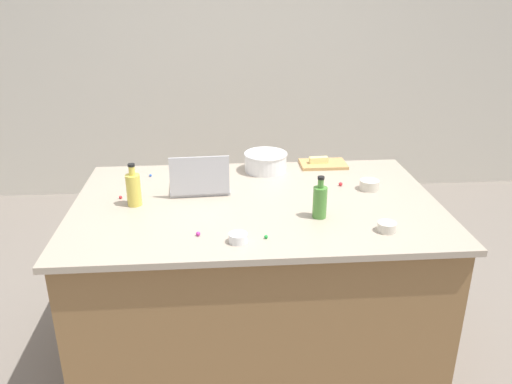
{
  "coord_description": "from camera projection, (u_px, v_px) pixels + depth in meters",
  "views": [
    {
      "loc": [
        -0.18,
        -2.36,
        1.93
      ],
      "look_at": [
        0.0,
        0.0,
        0.95
      ],
      "focal_mm": 35.92,
      "sensor_mm": 36.0,
      "label": 1
    }
  ],
  "objects": [
    {
      "name": "ground_plane",
      "position": [
        256.0,
        346.0,
        2.92
      ],
      "size": [
        12.0,
        12.0,
        0.0
      ],
      "primitive_type": "plane",
      "color": "slate"
    },
    {
      "name": "wall_back",
      "position": [
        235.0,
        55.0,
        4.67
      ],
      "size": [
        8.0,
        0.1,
        2.6
      ],
      "primitive_type": "cube",
      "color": "beige",
      "rests_on": "ground"
    },
    {
      "name": "island_counter",
      "position": [
        256.0,
        278.0,
        2.75
      ],
      "size": [
        1.82,
        1.17,
        0.9
      ],
      "color": "olive",
      "rests_on": "ground"
    },
    {
      "name": "laptop",
      "position": [
        200.0,
        183.0,
        2.67
      ],
      "size": [
        0.32,
        0.25,
        0.22
      ],
      "color": "#B7B7BC",
      "rests_on": "island_counter"
    },
    {
      "name": "mixing_bowl_large",
      "position": [
        266.0,
        161.0,
        2.97
      ],
      "size": [
        0.25,
        0.25,
        0.11
      ],
      "color": "white",
      "rests_on": "island_counter"
    },
    {
      "name": "bottle_olive",
      "position": [
        320.0,
        201.0,
        2.37
      ],
      "size": [
        0.07,
        0.07,
        0.2
      ],
      "color": "#4C8C38",
      "rests_on": "island_counter"
    },
    {
      "name": "bottle_oil",
      "position": [
        134.0,
        189.0,
        2.5
      ],
      "size": [
        0.07,
        0.07,
        0.22
      ],
      "color": "#DBC64C",
      "rests_on": "island_counter"
    },
    {
      "name": "cutting_board",
      "position": [
        323.0,
        164.0,
        3.07
      ],
      "size": [
        0.27,
        0.18,
        0.02
      ],
      "primitive_type": "cube",
      "color": "tan",
      "rests_on": "island_counter"
    },
    {
      "name": "butter_stick_left",
      "position": [
        319.0,
        160.0,
        3.06
      ],
      "size": [
        0.11,
        0.04,
        0.04
      ],
      "primitive_type": "cube",
      "rotation": [
        0.0,
        0.0,
        0.08
      ],
      "color": "#F4E58C",
      "rests_on": "cutting_board"
    },
    {
      "name": "ramekin_small",
      "position": [
        238.0,
        238.0,
        2.16
      ],
      "size": [
        0.08,
        0.08,
        0.04
      ],
      "primitive_type": "cylinder",
      "color": "white",
      "rests_on": "island_counter"
    },
    {
      "name": "ramekin_medium",
      "position": [
        369.0,
        185.0,
        2.71
      ],
      "size": [
        0.1,
        0.1,
        0.05
      ],
      "primitive_type": "cylinder",
      "color": "beige",
      "rests_on": "island_counter"
    },
    {
      "name": "ramekin_wide",
      "position": [
        387.0,
        227.0,
        2.26
      ],
      "size": [
        0.08,
        0.08,
        0.04
      ],
      "primitive_type": "cylinder",
      "color": "beige",
      "rests_on": "island_counter"
    },
    {
      "name": "candy_0",
      "position": [
        187.0,
        189.0,
        2.71
      ],
      "size": [
        0.02,
        0.02,
        0.02
      ],
      "primitive_type": "sphere",
      "color": "blue",
      "rests_on": "island_counter"
    },
    {
      "name": "candy_1",
      "position": [
        198.0,
        234.0,
        2.22
      ],
      "size": [
        0.02,
        0.02,
        0.02
      ],
      "primitive_type": "sphere",
      "color": "#CC3399",
      "rests_on": "island_counter"
    },
    {
      "name": "candy_2",
      "position": [
        150.0,
        175.0,
        2.9
      ],
      "size": [
        0.01,
        0.01,
        0.01
      ],
      "primitive_type": "sphere",
      "color": "blue",
      "rests_on": "island_counter"
    },
    {
      "name": "candy_3",
      "position": [
        341.0,
        184.0,
        2.76
      ],
      "size": [
        0.02,
        0.02,
        0.02
      ],
      "primitive_type": "sphere",
      "color": "red",
      "rests_on": "island_counter"
    },
    {
      "name": "candy_4",
      "position": [
        121.0,
        197.0,
        2.6
      ],
      "size": [
        0.02,
        0.02,
        0.02
      ],
      "primitive_type": "sphere",
      "color": "red",
      "rests_on": "island_counter"
    },
    {
      "name": "candy_5",
      "position": [
        266.0,
        237.0,
        2.2
      ],
      "size": [
        0.02,
        0.02,
        0.02
      ],
      "primitive_type": "sphere",
      "color": "green",
      "rests_on": "island_counter"
    }
  ]
}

